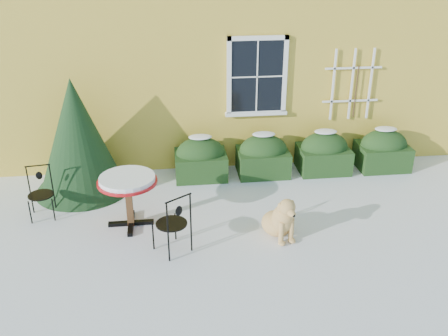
{
  "coord_description": "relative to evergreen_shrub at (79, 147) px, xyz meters",
  "views": [
    {
      "loc": [
        -0.91,
        -6.78,
        4.58
      ],
      "look_at": [
        0.0,
        1.0,
        0.9
      ],
      "focal_mm": 40.0,
      "sensor_mm": 36.0,
      "label": 1
    }
  ],
  "objects": [
    {
      "name": "bistro_table",
      "position": [
        1.0,
        -1.47,
        -0.13
      ],
      "size": [
        1.0,
        1.0,
        0.93
      ],
      "rotation": [
        0.0,
        0.0,
        -0.02
      ],
      "color": "black",
      "rests_on": "ground"
    },
    {
      "name": "patio_chair_near",
      "position": [
        1.72,
        -2.35,
        -0.38
      ],
      "size": [
        0.64,
        0.64,
        1.04
      ],
      "rotation": [
        0.0,
        0.0,
        3.74
      ],
      "color": "black",
      "rests_on": "ground"
    },
    {
      "name": "hedge_row",
      "position": [
        4.3,
        0.3,
        -0.5
      ],
      "size": [
        4.95,
        0.8,
        0.91
      ],
      "color": "black",
      "rests_on": "ground"
    },
    {
      "name": "dog",
      "position": [
        3.49,
        -2.13,
        -0.58
      ],
      "size": [
        0.64,
        0.9,
        0.8
      ],
      "rotation": [
        0.0,
        0.0,
        0.29
      ],
      "color": "#DEAE63",
      "rests_on": "ground"
    },
    {
      "name": "evergreen_shrub",
      "position": [
        0.0,
        0.0,
        0.0
      ],
      "size": [
        1.85,
        1.85,
        2.24
      ],
      "rotation": [
        0.0,
        0.0,
        -0.12
      ],
      "color": "black",
      "rests_on": "ground"
    },
    {
      "name": "patio_chair_far",
      "position": [
        -0.57,
        -0.96,
        -0.44
      ],
      "size": [
        0.47,
        0.46,
        0.93
      ],
      "rotation": [
        0.0,
        0.0,
        0.13
      ],
      "color": "black",
      "rests_on": "ground"
    },
    {
      "name": "ground",
      "position": [
        2.65,
        -2.25,
        -0.9
      ],
      "size": [
        80.0,
        80.0,
        0.0
      ],
      "primitive_type": "plane",
      "color": "white",
      "rests_on": "ground"
    }
  ]
}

